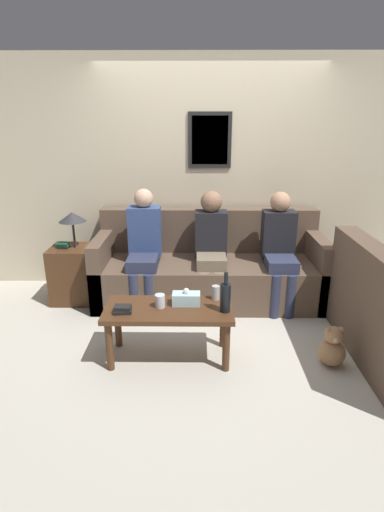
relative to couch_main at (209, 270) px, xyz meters
The scene contains 14 objects.
ground_plane 0.63m from the couch_main, 90.00° to the right, with size 16.00×16.00×0.00m, color beige.
wall_back 1.08m from the couch_main, 90.00° to the left, with size 9.00×0.08×2.60m.
couch_main is the anchor object (origin of this frame).
coffee_table 1.28m from the couch_main, 106.85° to the right, with size 1.05×0.48×0.47m.
side_table_with_lamp 1.50m from the couch_main, behind, with size 0.43×0.43×1.00m.
wine_bottle 1.31m from the couch_main, 86.12° to the right, with size 0.08×0.08×0.33m.
drinking_glass 1.30m from the couch_main, 110.00° to the right, with size 0.08×0.08×0.11m.
book_stack 1.51m from the couch_main, 119.17° to the right, with size 0.15×0.12×0.06m.
soda_can 1.07m from the couch_main, 88.84° to the right, with size 0.07×0.07×0.12m.
tissue_box 1.19m from the couch_main, 101.11° to the right, with size 0.23×0.12×0.14m.
person_left 0.79m from the couch_main, 166.95° to the right, with size 0.34×0.60×1.24m.
person_middle 0.37m from the couch_main, 84.54° to the right, with size 0.34×0.57×1.22m.
person_right 0.82m from the couch_main, 13.59° to the right, with size 0.34×0.58×1.22m.
teddy_bear 1.64m from the couch_main, 53.61° to the right, with size 0.22×0.22×0.35m.
Camera 1 is at (-0.15, -3.62, 1.93)m, focal length 28.00 mm.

